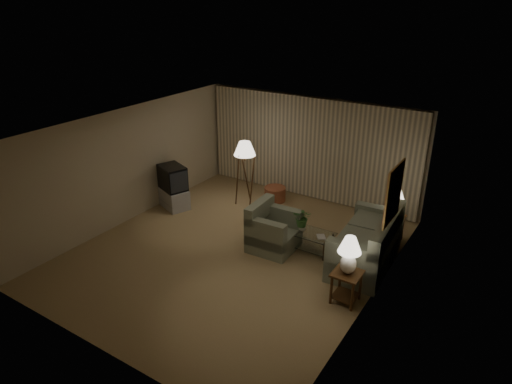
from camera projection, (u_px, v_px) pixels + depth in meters
ground at (234, 251)px, 9.72m from camera, size 7.00×7.00×0.00m
room_shell at (272, 154)px, 10.17m from camera, size 6.04×7.02×2.72m
sofa at (366, 245)px, 9.09m from camera, size 2.13×1.25×0.89m
armchair at (274, 232)px, 9.67m from camera, size 1.03×0.98×0.81m
side_table_near at (346, 282)px, 7.99m from camera, size 0.49×0.49×0.60m
side_table_far at (392, 224)px, 10.00m from camera, size 0.50×0.42×0.60m
table_lamp_near at (349, 252)px, 7.74m from camera, size 0.41×0.41×0.70m
table_lamp_far at (395, 200)px, 9.76m from camera, size 0.38×0.38×0.66m
coffee_table at (308, 238)px, 9.68m from camera, size 1.08×0.59×0.41m
tv_cabinet at (174, 198)px, 11.62m from camera, size 1.17×1.08×0.50m
crt_tv at (173, 178)px, 11.40m from camera, size 1.07×1.01×0.61m
floor_lamp at (245, 172)px, 11.51m from camera, size 0.55×0.55×1.69m
ottoman at (275, 194)px, 12.01m from camera, size 0.72×0.72×0.37m
vase at (302, 227)px, 9.66m from camera, size 0.17×0.17×0.17m
flowers at (303, 215)px, 9.54m from camera, size 0.47×0.44×0.43m
book at (317, 237)px, 9.42m from camera, size 0.27×0.29×0.02m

